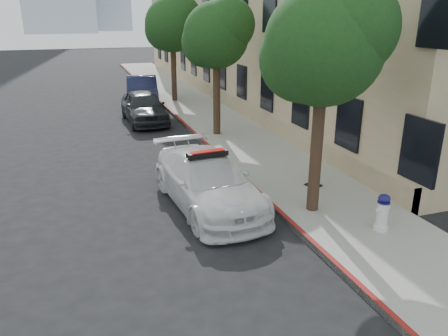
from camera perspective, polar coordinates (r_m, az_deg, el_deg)
name	(u,v)px	position (r m, az deg, el deg)	size (l,w,h in m)	color
ground	(185,199)	(12.38, -5.11, -4.11)	(120.00, 120.00, 0.00)	black
sidewalk	(206,115)	(22.47, -2.40, 6.99)	(3.20, 50.00, 0.15)	gray
curb_strip	(176,117)	(22.10, -6.26, 6.68)	(0.12, 50.00, 0.15)	maroon
building	(269,13)	(28.60, 5.84, 19.54)	(8.00, 36.00, 10.00)	tan
tree_near	(326,45)	(10.61, 13.12, 15.41)	(2.92, 2.82, 5.62)	black
tree_mid	(217,35)	(17.92, -0.90, 17.01)	(2.77, 2.64, 5.43)	black
tree_far	(172,24)	(25.64, -6.74, 18.15)	(3.10, 3.00, 5.81)	black
police_car	(208,181)	(11.70, -2.14, -1.72)	(2.35, 5.00, 1.56)	silver
parked_car_mid	(144,107)	(21.32, -10.42, 7.87)	(1.78, 4.43, 1.51)	#212529
parked_car_far	(142,90)	(25.81, -10.64, 9.94)	(1.68, 4.81, 1.58)	#151736
fire_hydrant	(382,213)	(10.82, 19.99, -5.49)	(0.38, 0.34, 0.89)	silver
traffic_cone	(314,174)	(13.03, 11.68, -0.74)	(0.48, 0.48, 0.75)	black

